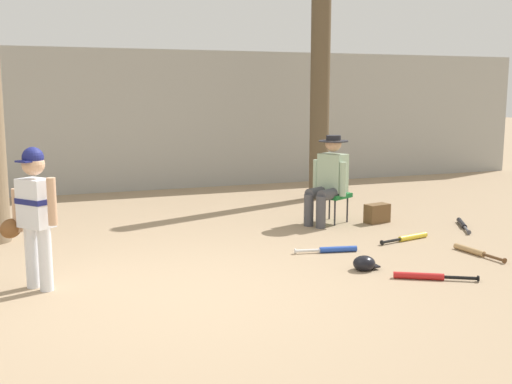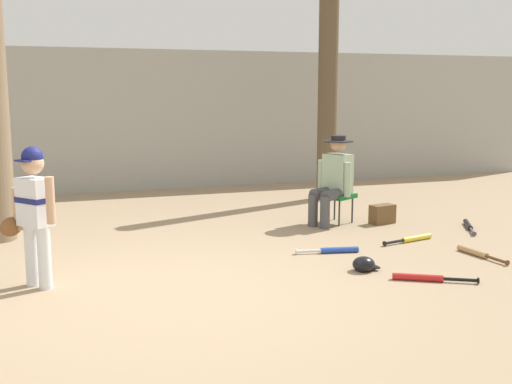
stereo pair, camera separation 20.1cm
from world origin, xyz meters
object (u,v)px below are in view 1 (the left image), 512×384
object	(u,v)px
bat_blue_youth	(333,249)
bat_red_barrel	(425,276)
young_ballplayer	(34,209)
seated_spectator	(329,177)
folding_stool	(332,196)
batting_helmet_black	(364,263)
handbag_beside_stool	(377,213)
bat_wood_tan	(473,251)
bat_yellow_trainer	(409,237)
bat_black_composite	(462,224)
tree_behind_spectator	(320,91)

from	to	relation	value
bat_blue_youth	bat_red_barrel	world-z (taller)	same
young_ballplayer	seated_spectator	world-z (taller)	young_ballplayer
folding_stool	batting_helmet_black	world-z (taller)	folding_stool
seated_spectator	handbag_beside_stool	size ratio (longest dim) A/B	3.53
seated_spectator	bat_wood_tan	world-z (taller)	seated_spectator
young_ballplayer	bat_wood_tan	distance (m)	4.64
folding_stool	seated_spectator	distance (m)	0.29
folding_stool	bat_yellow_trainer	bearing A→B (deg)	-72.26
handbag_beside_stool	young_ballplayer	bearing A→B (deg)	-162.29
bat_red_barrel	batting_helmet_black	distance (m)	0.62
bat_blue_youth	batting_helmet_black	world-z (taller)	batting_helmet_black
folding_stool	bat_wood_tan	xyz separation A→B (m)	(0.69, -2.06, -0.33)
handbag_beside_stool	bat_black_composite	bearing A→B (deg)	-33.92
tree_behind_spectator	handbag_beside_stool	bearing A→B (deg)	-93.35
bat_wood_tan	young_ballplayer	bearing A→B (deg)	174.95
young_ballplayer	tree_behind_spectator	bearing A→B (deg)	37.34
bat_blue_youth	bat_yellow_trainer	bearing A→B (deg)	9.46
folding_stool	bat_wood_tan	size ratio (longest dim) A/B	0.75
bat_blue_youth	batting_helmet_black	xyz separation A→B (m)	(-0.03, -0.73, 0.03)
young_ballplayer	bat_blue_youth	world-z (taller)	young_ballplayer
bat_black_composite	tree_behind_spectator	bearing A→B (deg)	106.81
young_ballplayer	bat_red_barrel	distance (m)	3.71
folding_stool	seated_spectator	bearing A→B (deg)	-152.51
bat_wood_tan	batting_helmet_black	world-z (taller)	batting_helmet_black
bat_black_composite	bat_yellow_trainer	distance (m)	1.17
handbag_beside_stool	tree_behind_spectator	bearing A→B (deg)	86.65
batting_helmet_black	seated_spectator	bearing A→B (deg)	72.37
young_ballplayer	bat_wood_tan	size ratio (longest dim) A/B	1.81
bat_black_composite	bat_wood_tan	bearing A→B (deg)	-124.34
bat_red_barrel	batting_helmet_black	world-z (taller)	batting_helmet_black
folding_stool	bat_red_barrel	bearing A→B (deg)	-98.14
bat_black_composite	bat_red_barrel	size ratio (longest dim) A/B	0.98
bat_red_barrel	young_ballplayer	bearing A→B (deg)	163.88
tree_behind_spectator	young_ballplayer	bearing A→B (deg)	-142.66
young_ballplayer	bat_yellow_trainer	world-z (taller)	young_ballplayer
bat_yellow_trainer	bat_red_barrel	bearing A→B (deg)	-119.11
folding_stool	tree_behind_spectator	bearing A→B (deg)	69.25
bat_blue_youth	bat_wood_tan	world-z (taller)	same
handbag_beside_stool	folding_stool	bearing A→B (deg)	157.31
seated_spectator	batting_helmet_black	bearing A→B (deg)	-107.63
bat_red_barrel	tree_behind_spectator	bearing A→B (deg)	76.56
handbag_beside_stool	bat_blue_youth	xyz separation A→B (m)	(-1.31, -1.21, -0.10)
handbag_beside_stool	bat_red_barrel	bearing A→B (deg)	-111.41
tree_behind_spectator	batting_helmet_black	xyz separation A→B (m)	(-1.46, -4.00, -1.72)
folding_stool	bat_blue_youth	bearing A→B (deg)	-116.94
tree_behind_spectator	seated_spectator	world-z (taller)	tree_behind_spectator
seated_spectator	folding_stool	bearing A→B (deg)	27.49
seated_spectator	bat_wood_tan	size ratio (longest dim) A/B	1.67
folding_stool	bat_blue_youth	distance (m)	1.66
tree_behind_spectator	handbag_beside_stool	size ratio (longest dim) A/B	12.24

